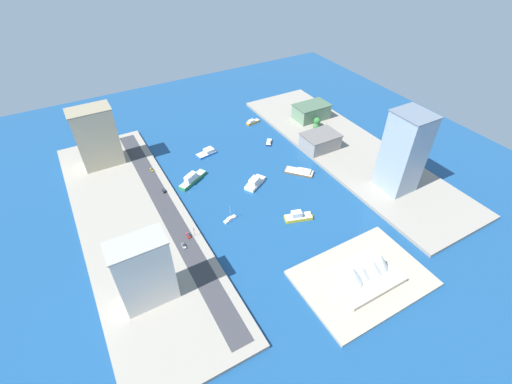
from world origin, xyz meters
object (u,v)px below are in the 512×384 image
(sailboat_small_white, at_px, (230,219))
(ferry_green_doubledeck, at_px, (192,179))
(patrol_launch_navy, at_px, (269,142))
(water_taxi_orange, at_px, (253,122))
(ferry_white_commuter, at_px, (255,182))
(ferry_yellow_fast, at_px, (298,216))
(hotel_broad_white, at_px, (144,272))
(barge_flat_brown, at_px, (300,172))
(suv_black, at_px, (164,191))
(sedan_silver, at_px, (184,246))
(office_block_beige, at_px, (97,137))
(catamaran_blue, at_px, (207,152))
(opera_landmark, at_px, (365,270))
(tower_tall_glass, at_px, (404,152))
(terminal_long_green, at_px, (311,111))
(carpark_squat_concrete, at_px, (320,141))
(pickup_red, at_px, (188,235))
(traffic_light_waterfront, at_px, (194,231))
(taxi_yellow_cab, at_px, (152,170))

(sailboat_small_white, xyz_separation_m, ferry_green_doubledeck, (6.37, -53.00, 1.79))
(patrol_launch_navy, distance_m, water_taxi_orange, 39.85)
(ferry_white_commuter, height_order, ferry_yellow_fast, ferry_white_commuter)
(ferry_green_doubledeck, height_order, hotel_broad_white, hotel_broad_white)
(barge_flat_brown, relative_size, suv_black, 5.30)
(patrol_launch_navy, xyz_separation_m, hotel_broad_white, (140.59, 107.37, 23.46))
(sedan_silver, bearing_deg, hotel_broad_white, 42.17)
(office_block_beige, height_order, suv_black, office_block_beige)
(hotel_broad_white, relative_size, suv_black, 10.22)
(catamaran_blue, bearing_deg, opera_landmark, 98.78)
(ferry_yellow_fast, relative_size, opera_landmark, 0.53)
(suv_black, bearing_deg, tower_tall_glass, 152.79)
(water_taxi_orange, bearing_deg, terminal_long_green, 155.83)
(ferry_yellow_fast, xyz_separation_m, carpark_squat_concrete, (-66.09, -62.74, 6.91))
(hotel_broad_white, bearing_deg, barge_flat_brown, -158.00)
(sailboat_small_white, distance_m, tower_tall_glass, 131.34)
(patrol_launch_navy, height_order, catamaran_blue, catamaran_blue)
(tower_tall_glass, xyz_separation_m, sedan_silver, (160.91, -20.60, -29.54))
(pickup_red, bearing_deg, barge_flat_brown, -167.43)
(terminal_long_green, xyz_separation_m, hotel_broad_white, (198.40, 123.31, 14.80))
(tower_tall_glass, height_order, suv_black, tower_tall_glass)
(sailboat_small_white, relative_size, carpark_squat_concrete, 0.41)
(pickup_red, relative_size, traffic_light_waterfront, 0.77)
(barge_flat_brown, bearing_deg, traffic_light_waterfront, 13.75)
(sailboat_small_white, distance_m, barge_flat_brown, 76.47)
(office_block_beige, bearing_deg, suv_black, 116.71)
(ferry_white_commuter, relative_size, hotel_broad_white, 0.48)
(ferry_white_commuter, distance_m, catamaran_blue, 59.53)
(patrol_launch_navy, bearing_deg, suv_black, 12.29)
(ferry_green_doubledeck, distance_m, suv_black, 24.45)
(ferry_green_doubledeck, xyz_separation_m, taxi_yellow_cab, (24.10, -26.49, 0.70))
(sedan_silver, xyz_separation_m, opera_landmark, (-82.30, 73.18, 4.86))
(sailboat_small_white, distance_m, carpark_squat_concrete, 115.29)
(ferry_white_commuter, relative_size, catamaran_blue, 1.10)
(tower_tall_glass, bearing_deg, sailboat_small_white, -13.84)
(ferry_white_commuter, xyz_separation_m, office_block_beige, (95.29, -84.07, 24.47))
(sailboat_small_white, height_order, tower_tall_glass, tower_tall_glass)
(ferry_yellow_fast, xyz_separation_m, terminal_long_green, (-91.09, -109.94, 7.53))
(sedan_silver, height_order, suv_black, sedan_silver)
(sedan_silver, bearing_deg, suv_black, -96.63)
(sailboat_small_white, relative_size, suv_black, 2.95)
(sailboat_small_white, xyz_separation_m, opera_landmark, (-45.05, 83.04, 7.43))
(ferry_yellow_fast, distance_m, office_block_beige, 168.88)
(opera_landmark, bearing_deg, sailboat_small_white, -61.52)
(taxi_yellow_cab, height_order, traffic_light_waterfront, traffic_light_waterfront)
(water_taxi_orange, bearing_deg, taxi_yellow_cab, 15.98)
(ferry_green_doubledeck, height_order, sedan_silver, ferry_green_doubledeck)
(taxi_yellow_cab, bearing_deg, sedan_silver, 85.66)
(sedan_silver, bearing_deg, water_taxi_orange, -134.13)
(water_taxi_orange, distance_m, barge_flat_brown, 90.78)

